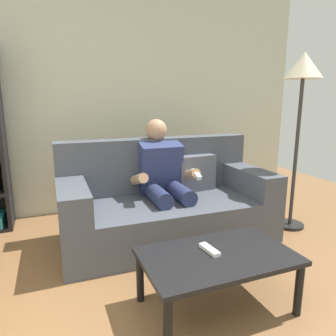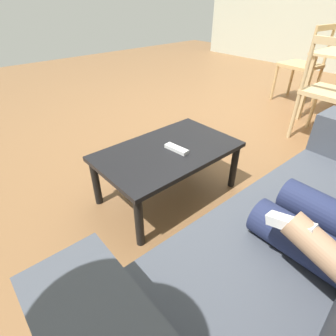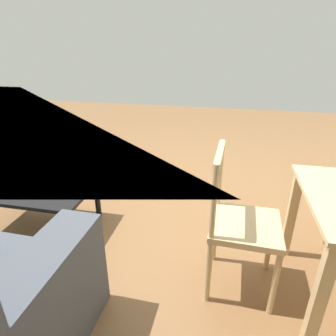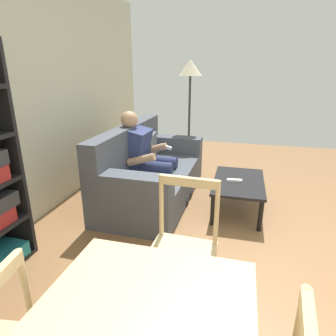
# 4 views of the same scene
# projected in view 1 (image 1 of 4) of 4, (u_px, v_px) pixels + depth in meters

# --- Properties ---
(wall_back) EXTENTS (6.91, 0.12, 2.69)m
(wall_back) POSITION_uv_depth(u_px,v_px,m) (18.00, 95.00, 3.27)
(wall_back) COLOR beige
(wall_back) RESTS_ON ground_plane
(couch) EXTENTS (1.95, 0.94, 0.92)m
(couch) POSITION_uv_depth(u_px,v_px,m) (166.00, 203.00, 2.97)
(couch) COLOR #474C56
(couch) RESTS_ON ground_plane
(person_lounging) EXTENTS (0.60, 0.88, 1.11)m
(person_lounging) POSITION_uv_depth(u_px,v_px,m) (164.00, 179.00, 2.93)
(person_lounging) COLOR navy
(person_lounging) RESTS_ON ground_plane
(coffee_table) EXTENTS (0.94, 0.57, 0.37)m
(coffee_table) POSITION_uv_depth(u_px,v_px,m) (218.00, 261.00, 1.92)
(coffee_table) COLOR black
(coffee_table) RESTS_ON ground_plane
(tv_remote) EXTENTS (0.07, 0.17, 0.02)m
(tv_remote) POSITION_uv_depth(u_px,v_px,m) (209.00, 250.00, 1.94)
(tv_remote) COLOR white
(tv_remote) RESTS_ON coffee_table
(floor_lamp) EXTENTS (0.36, 0.36, 1.73)m
(floor_lamp) POSITION_uv_depth(u_px,v_px,m) (302.00, 82.00, 2.94)
(floor_lamp) COLOR black
(floor_lamp) RESTS_ON ground_plane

